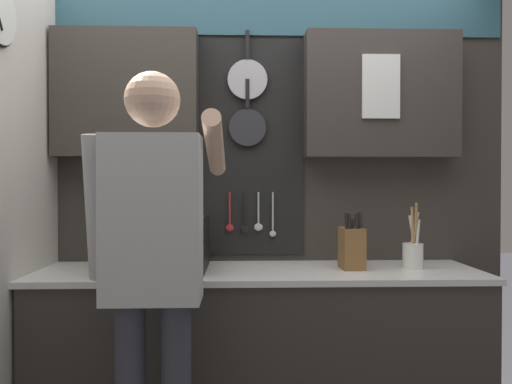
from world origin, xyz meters
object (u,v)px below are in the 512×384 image
object	(u,v)px
microwave	(160,243)
utensil_crock	(413,252)
knife_block	(352,248)
person	(153,252)

from	to	relation	value
microwave	utensil_crock	distance (m)	1.29
knife_block	utensil_crock	bearing A→B (deg)	0.12
knife_block	person	bearing A→B (deg)	-149.09
knife_block	person	distance (m)	1.07
person	microwave	bearing A→B (deg)	96.20
utensil_crock	person	xyz separation A→B (m)	(-1.23, -0.55, 0.08)
knife_block	microwave	bearing A→B (deg)	-179.96
microwave	utensil_crock	world-z (taller)	utensil_crock
microwave	knife_block	xyz separation A→B (m)	(0.97, 0.00, -0.03)
knife_block	person	xyz separation A→B (m)	(-0.92, -0.55, 0.06)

